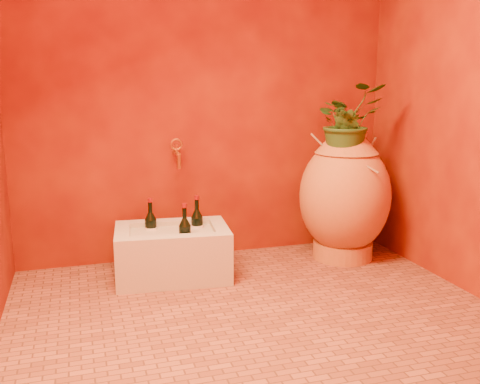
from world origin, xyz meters
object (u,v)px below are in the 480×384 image
object	(u,v)px
amphora	(345,196)
wine_bottle_b	(197,227)
wall_tap	(177,152)
stone_basin	(172,253)
wine_bottle_a	(151,229)
wine_bottle_c	(185,236)

from	to	relation	value
amphora	wine_bottle_b	xyz separation A→B (m)	(-0.99, 0.04, -0.14)
amphora	wall_tap	size ratio (longest dim) A/B	4.69
stone_basin	amphora	bearing A→B (deg)	1.02
wall_tap	wine_bottle_b	bearing A→B (deg)	-70.89
wine_bottle_a	wall_tap	distance (m)	0.53
wine_bottle_a	wine_bottle_c	distance (m)	0.26
amphora	wine_bottle_a	world-z (taller)	amphora
stone_basin	wall_tap	distance (m)	0.65
stone_basin	wine_bottle_b	bearing A→B (deg)	19.35
wine_bottle_a	wall_tap	size ratio (longest dim) A/B	1.66
wine_bottle_a	wine_bottle_b	world-z (taller)	wine_bottle_b
stone_basin	wall_tap	size ratio (longest dim) A/B	3.88
amphora	wall_tap	world-z (taller)	amphora
stone_basin	wine_bottle_a	size ratio (longest dim) A/B	2.34
amphora	wine_bottle_a	xyz separation A→B (m)	(-1.28, 0.08, -0.15)
wine_bottle_b	wine_bottle_c	xyz separation A→B (m)	(-0.11, -0.16, -0.00)
amphora	wine_bottle_c	world-z (taller)	amphora
amphora	wine_bottle_a	distance (m)	1.29
wine_bottle_b	wall_tap	world-z (taller)	wall_tap
wine_bottle_b	wall_tap	size ratio (longest dim) A/B	1.70
amphora	wine_bottle_b	world-z (taller)	amphora
wine_bottle_b	stone_basin	bearing A→B (deg)	-160.65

